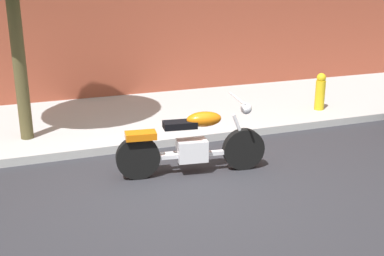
# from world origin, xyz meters

# --- Properties ---
(ground_plane) EXTENTS (60.00, 60.00, 0.00)m
(ground_plane) POSITION_xyz_m (0.00, 0.00, 0.00)
(ground_plane) COLOR #28282D
(sidewalk) EXTENTS (23.14, 3.33, 0.14)m
(sidewalk) POSITION_xyz_m (0.00, 3.29, 0.07)
(sidewalk) COLOR #A7A7A7
(sidewalk) RESTS_ON ground
(motorcycle) EXTENTS (2.24, 0.72, 1.14)m
(motorcycle) POSITION_xyz_m (0.31, 0.42, 0.46)
(motorcycle) COLOR black
(motorcycle) RESTS_ON ground
(fire_hydrant) EXTENTS (0.20, 0.20, 0.91)m
(fire_hydrant) POSITION_xyz_m (3.84, 2.34, 0.46)
(fire_hydrant) COLOR gold
(fire_hydrant) RESTS_ON ground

